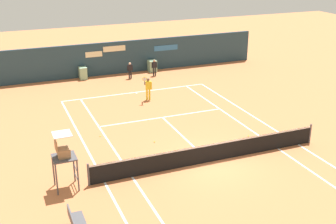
{
  "coord_description": "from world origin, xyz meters",
  "views": [
    {
      "loc": [
        -9.16,
        -17.14,
        10.04
      ],
      "look_at": [
        -0.11,
        5.2,
        0.8
      ],
      "focal_mm": 47.05,
      "sensor_mm": 36.0,
      "label": 1
    }
  ],
  "objects_px": {
    "ball_kid_left_post": "(130,69)",
    "tennis_ball_mid_court": "(154,142)",
    "tennis_ball_near_service_line": "(100,136)",
    "player_on_baseline": "(148,87)",
    "player_bench": "(76,222)",
    "tennis_ball_by_sideline": "(249,136)",
    "ball_kid_right_post": "(154,67)",
    "umpire_chair": "(63,154)"
  },
  "relations": [
    {
      "from": "ball_kid_left_post",
      "to": "tennis_ball_by_sideline",
      "type": "relative_size",
      "value": 19.33
    },
    {
      "from": "player_bench",
      "to": "ball_kid_left_post",
      "type": "xyz_separation_m",
      "value": [
        7.86,
        18.48,
        0.25
      ]
    },
    {
      "from": "umpire_chair",
      "to": "tennis_ball_mid_court",
      "type": "height_order",
      "value": "umpire_chair"
    },
    {
      "from": "tennis_ball_mid_court",
      "to": "tennis_ball_near_service_line",
      "type": "distance_m",
      "value": 3.13
    },
    {
      "from": "umpire_chair",
      "to": "tennis_ball_by_sideline",
      "type": "distance_m",
      "value": 10.64
    },
    {
      "from": "player_on_baseline",
      "to": "tennis_ball_mid_court",
      "type": "relative_size",
      "value": 26.39
    },
    {
      "from": "ball_kid_left_post",
      "to": "tennis_ball_near_service_line",
      "type": "xyz_separation_m",
      "value": [
        -4.96,
        -10.2,
        -0.72
      ]
    },
    {
      "from": "umpire_chair",
      "to": "tennis_ball_near_service_line",
      "type": "bearing_deg",
      "value": 150.87
    },
    {
      "from": "player_on_baseline",
      "to": "tennis_ball_by_sideline",
      "type": "relative_size",
      "value": 26.39
    },
    {
      "from": "player_on_baseline",
      "to": "umpire_chair",
      "type": "bearing_deg",
      "value": 72.8
    },
    {
      "from": "umpire_chair",
      "to": "player_bench",
      "type": "height_order",
      "value": "umpire_chair"
    },
    {
      "from": "player_bench",
      "to": "tennis_ball_mid_court",
      "type": "xyz_separation_m",
      "value": [
        5.43,
        6.44,
        -0.48
      ]
    },
    {
      "from": "umpire_chair",
      "to": "tennis_ball_near_service_line",
      "type": "xyz_separation_m",
      "value": [
        2.69,
        4.83,
        -1.62
      ]
    },
    {
      "from": "tennis_ball_mid_court",
      "to": "player_on_baseline",
      "type": "bearing_deg",
      "value": 73.07
    },
    {
      "from": "umpire_chair",
      "to": "ball_kid_right_post",
      "type": "bearing_deg",
      "value": 147.13
    },
    {
      "from": "player_on_baseline",
      "to": "ball_kid_right_post",
      "type": "height_order",
      "value": "player_on_baseline"
    },
    {
      "from": "tennis_ball_by_sideline",
      "to": "tennis_ball_mid_court",
      "type": "bearing_deg",
      "value": 166.44
    },
    {
      "from": "ball_kid_right_post",
      "to": "tennis_ball_mid_court",
      "type": "height_order",
      "value": "ball_kid_right_post"
    },
    {
      "from": "umpire_chair",
      "to": "player_bench",
      "type": "xyz_separation_m",
      "value": [
        -0.2,
        -3.44,
        -1.14
      ]
    },
    {
      "from": "player_on_baseline",
      "to": "ball_kid_right_post",
      "type": "distance_m",
      "value": 5.93
    },
    {
      "from": "tennis_ball_by_sideline",
      "to": "ball_kid_left_post",
      "type": "bearing_deg",
      "value": 101.55
    },
    {
      "from": "umpire_chair",
      "to": "tennis_ball_by_sideline",
      "type": "xyz_separation_m",
      "value": [
        10.37,
        1.76,
        -1.62
      ]
    },
    {
      "from": "ball_kid_left_post",
      "to": "ball_kid_right_post",
      "type": "distance_m",
      "value": 2.06
    },
    {
      "from": "ball_kid_left_post",
      "to": "player_bench",
      "type": "bearing_deg",
      "value": 73.75
    },
    {
      "from": "ball_kid_right_post",
      "to": "tennis_ball_near_service_line",
      "type": "bearing_deg",
      "value": 64.03
    },
    {
      "from": "player_on_baseline",
      "to": "tennis_ball_mid_court",
      "type": "distance_m",
      "value": 7.0
    },
    {
      "from": "ball_kid_left_post",
      "to": "tennis_ball_mid_court",
      "type": "xyz_separation_m",
      "value": [
        -2.43,
        -12.04,
        -0.72
      ]
    },
    {
      "from": "ball_kid_right_post",
      "to": "umpire_chair",
      "type": "bearing_deg",
      "value": 65.7
    },
    {
      "from": "tennis_ball_near_service_line",
      "to": "umpire_chair",
      "type": "bearing_deg",
      "value": -119.13
    },
    {
      "from": "tennis_ball_near_service_line",
      "to": "tennis_ball_by_sideline",
      "type": "bearing_deg",
      "value": -21.82
    },
    {
      "from": "tennis_ball_mid_court",
      "to": "tennis_ball_near_service_line",
      "type": "xyz_separation_m",
      "value": [
        -2.54,
        1.83,
        0.0
      ]
    },
    {
      "from": "tennis_ball_mid_court",
      "to": "player_bench",
      "type": "bearing_deg",
      "value": -130.15
    },
    {
      "from": "player_bench",
      "to": "ball_kid_left_post",
      "type": "height_order",
      "value": "ball_kid_left_post"
    },
    {
      "from": "ball_kid_right_post",
      "to": "tennis_ball_by_sideline",
      "type": "xyz_separation_m",
      "value": [
        0.65,
        -13.27,
        -0.74
      ]
    },
    {
      "from": "player_on_baseline",
      "to": "ball_kid_left_post",
      "type": "height_order",
      "value": "player_on_baseline"
    },
    {
      "from": "player_on_baseline",
      "to": "tennis_ball_near_service_line",
      "type": "relative_size",
      "value": 26.39
    },
    {
      "from": "tennis_ball_near_service_line",
      "to": "ball_kid_left_post",
      "type": "bearing_deg",
      "value": 64.05
    },
    {
      "from": "ball_kid_right_post",
      "to": "tennis_ball_by_sideline",
      "type": "distance_m",
      "value": 13.31
    },
    {
      "from": "ball_kid_left_post",
      "to": "ball_kid_right_post",
      "type": "bearing_deg",
      "value": -173.21
    },
    {
      "from": "player_bench",
      "to": "tennis_ball_near_service_line",
      "type": "distance_m",
      "value": 8.78
    },
    {
      "from": "ball_kid_right_post",
      "to": "tennis_ball_near_service_line",
      "type": "height_order",
      "value": "ball_kid_right_post"
    },
    {
      "from": "player_on_baseline",
      "to": "tennis_ball_by_sideline",
      "type": "bearing_deg",
      "value": 131.35
    }
  ]
}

